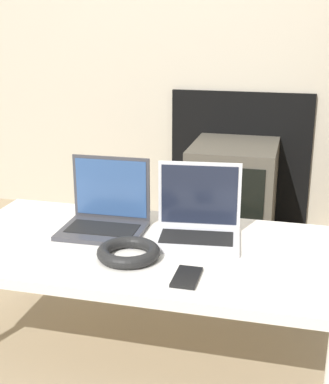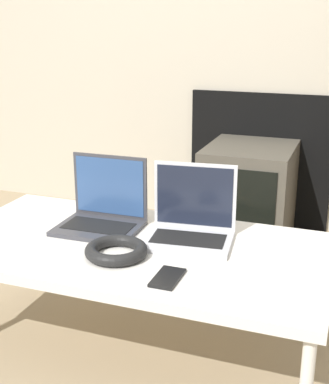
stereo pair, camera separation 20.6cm
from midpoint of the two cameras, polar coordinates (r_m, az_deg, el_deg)
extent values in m
cube|color=black|center=(3.09, 11.98, 3.30)|extent=(0.79, 0.03, 0.76)
cube|color=silver|center=(1.83, -0.03, -6.14)|extent=(1.32, 0.68, 0.04)
cylinder|color=silver|center=(2.42, -11.49, -5.65)|extent=(0.04, 0.04, 0.37)
cylinder|color=silver|center=(2.10, 19.36, -10.15)|extent=(0.04, 0.04, 0.37)
cube|color=#38383D|center=(1.94, -4.06, -3.92)|extent=(0.30, 0.24, 0.02)
cube|color=black|center=(1.94, -4.06, -3.67)|extent=(0.25, 0.13, 0.00)
cube|color=#38383D|center=(2.00, -2.90, 0.60)|extent=(0.29, 0.01, 0.24)
cube|color=#2D4C7F|center=(1.99, -2.95, 0.56)|extent=(0.27, 0.01, 0.22)
cube|color=silver|center=(1.84, 5.77, -5.28)|extent=(0.32, 0.26, 0.02)
cube|color=black|center=(1.84, 5.78, -5.02)|extent=(0.26, 0.15, 0.00)
cube|color=silver|center=(1.90, 6.37, -0.44)|extent=(0.29, 0.04, 0.24)
cube|color=black|center=(1.89, 6.33, -0.49)|extent=(0.27, 0.03, 0.22)
torus|color=black|center=(1.73, -1.77, -6.31)|extent=(0.20, 0.20, 0.04)
cube|color=black|center=(1.59, 4.07, -9.19)|extent=(0.07, 0.14, 0.01)
cube|color=#4C473D|center=(2.87, 11.01, -0.25)|extent=(0.44, 0.51, 0.52)
cube|color=black|center=(2.63, 10.05, -1.91)|extent=(0.36, 0.01, 0.40)
camera|label=1|loc=(0.10, -87.14, 0.92)|focal=50.00mm
camera|label=2|loc=(0.10, 92.86, -0.92)|focal=50.00mm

